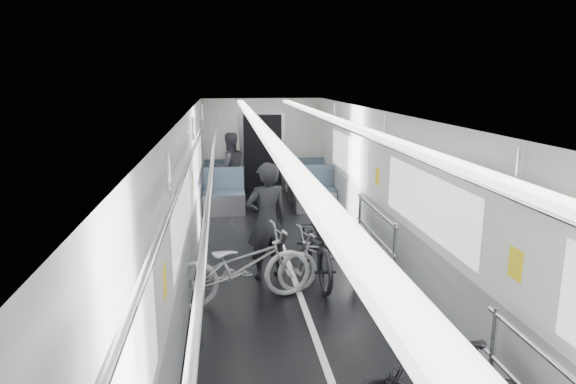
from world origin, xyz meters
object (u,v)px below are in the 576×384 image
Objects in this scene: bike_left_far at (241,266)px; bike_aisle at (316,245)px; person_seated at (230,168)px; bike_right_mid at (335,256)px; person_standing at (267,221)px.

bike_aisle is at bearing -69.77° from bike_left_far.
bike_aisle is 1.14× the size of person_seated.
bike_left_far reaches higher than bike_right_mid.
person_standing reaches higher than bike_aisle.
bike_right_mid is at bearing -87.51° from bike_left_far.
person_standing is at bearing 77.62° from person_seated.
person_standing reaches higher than bike_right_mid.
bike_aisle reaches higher than bike_right_mid.
bike_right_mid is 0.90× the size of bike_aisle.
bike_left_far is 1.12× the size of bike_right_mid.
person_standing is at bearing -131.38° from bike_right_mid.
bike_left_far is at bearing 72.52° from person_seated.
bike_aisle is at bearing 157.22° from person_standing.
person_seated is (-1.17, 4.75, 0.34)m from bike_aisle.
bike_right_mid is (1.32, 0.35, -0.05)m from bike_left_far.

